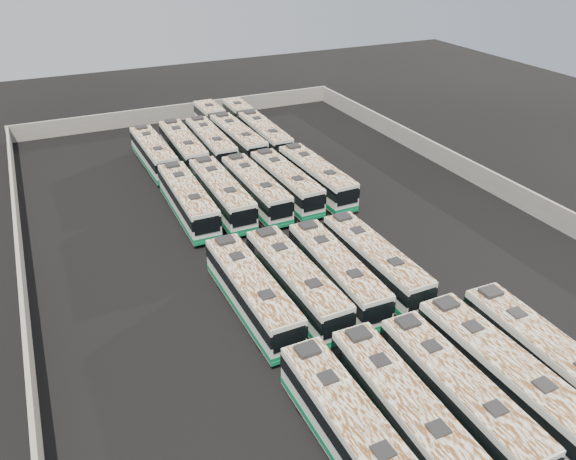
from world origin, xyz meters
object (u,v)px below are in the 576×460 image
at_px(bus_midback_far_left, 188,200).
at_px(bus_back_right, 228,131).
at_px(bus_back_center, 211,144).
at_px(bus_back_far_left, 154,153).
at_px(bus_front_far_right, 544,357).
at_px(bus_midfront_right, 374,261).
at_px(bus_back_left, 183,148).
at_px(bus_back_far_right, 255,128).
at_px(bus_front_center, 458,395).
at_px(bus_midback_left, 221,193).
at_px(bus_midback_right, 286,182).
at_px(bus_midback_center, 255,189).
at_px(bus_midfront_center, 336,272).
at_px(bus_front_right, 501,374).
at_px(bus_front_left, 404,412).
at_px(bus_midfront_far_left, 252,292).
at_px(bus_front_far_left, 352,432).
at_px(bus_midback_far_right, 316,177).
at_px(bus_midfront_left, 296,282).

relative_size(bus_midback_far_left, bus_back_right, 0.65).
bearing_deg(bus_back_center, bus_back_far_left, -179.45).
relative_size(bus_front_far_right, bus_midfront_right, 1.01).
xyz_separation_m(bus_back_left, bus_back_far_right, (10.18, 3.11, -0.07)).
bearing_deg(bus_front_center, bus_back_center, 90.23).
relative_size(bus_midback_left, bus_back_far_right, 0.67).
height_order(bus_midback_right, bus_back_left, bus_back_left).
relative_size(bus_midback_far_left, bus_midback_center, 1.03).
relative_size(bus_front_center, bus_midfront_center, 1.00).
xyz_separation_m(bus_midback_left, bus_back_far_right, (10.23, 16.61, -0.07)).
relative_size(bus_front_right, bus_midback_center, 1.03).
bearing_deg(bus_front_left, bus_midfront_center, 77.03).
height_order(bus_midfront_far_left, bus_midfront_right, bus_midfront_far_left).
distance_m(bus_midfront_far_left, bus_back_right, 34.47).
distance_m(bus_front_left, bus_back_right, 47.11).
height_order(bus_back_far_left, bus_back_right, bus_back_right).
bearing_deg(bus_midfront_center, bus_front_center, -88.50).
bearing_deg(bus_back_left, bus_midfront_right, -76.60).
distance_m(bus_midfront_far_left, bus_midfront_center, 6.71).
bearing_deg(bus_front_far_left, bus_back_far_right, 73.33).
relative_size(bus_front_far_left, bus_front_center, 1.01).
distance_m(bus_front_center, bus_midback_far_right, 30.58).
bearing_deg(bus_front_far_left, bus_midback_right, 70.95).
bearing_deg(bus_midfront_center, bus_midback_far_right, 68.70).
bearing_deg(bus_front_far_right, bus_front_right, -177.79).
bearing_deg(bus_midback_left, bus_midfront_left, -89.86).
bearing_deg(bus_midfront_center, bus_midfront_left, 179.41).
height_order(bus_midback_far_left, bus_back_center, bus_midback_far_left).
bearing_deg(bus_back_left, bus_back_center, -1.08).
relative_size(bus_midback_far_left, bus_back_center, 1.01).
xyz_separation_m(bus_front_far_left, bus_midfront_left, (3.26, 13.48, 0.03)).
distance_m(bus_midback_center, bus_midback_right, 3.33).
bearing_deg(bus_midfront_center, bus_back_far_right, 79.50).
height_order(bus_midfront_left, bus_midback_center, bus_midfront_left).
distance_m(bus_midfront_left, bus_back_far_right, 34.52).
relative_size(bus_midback_right, bus_back_center, 0.98).
height_order(bus_midfront_center, bus_midback_right, bus_midback_right).
xyz_separation_m(bus_midfront_far_left, bus_midback_far_left, (0.05, 16.24, 0.02)).
relative_size(bus_back_right, bus_back_far_right, 1.03).
distance_m(bus_midback_center, bus_back_far_left, 15.29).
bearing_deg(bus_front_far_right, bus_midfront_center, 118.13).
bearing_deg(bus_midback_center, bus_front_far_left, -103.56).
distance_m(bus_midback_right, bus_back_left, 15.16).
bearing_deg(bus_front_center, bus_midback_far_left, 102.71).
bearing_deg(bus_front_far_left, bus_front_left, -1.13).
xyz_separation_m(bus_midfront_far_left, bus_midback_center, (6.77, 15.98, -0.03)).
distance_m(bus_midback_far_left, bus_back_center, 14.95).
relative_size(bus_midback_center, bus_midback_right, 1.00).
xyz_separation_m(bus_front_center, bus_midback_center, (0.01, 29.83, 0.02)).
bearing_deg(bus_midback_center, bus_front_right, -84.50).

